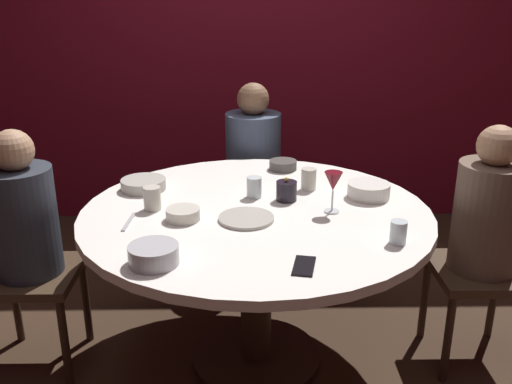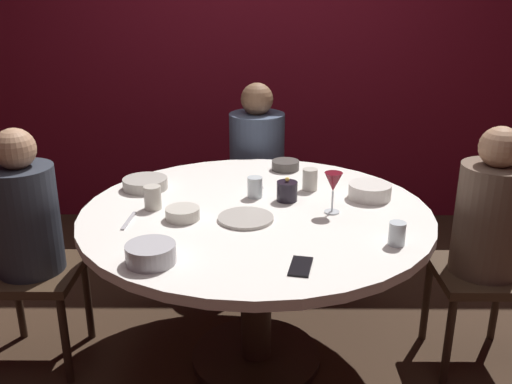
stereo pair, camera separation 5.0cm
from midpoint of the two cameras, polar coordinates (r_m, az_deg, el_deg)
The scene contains 21 objects.
ground_plane at distance 2.78m, azimuth -0.54°, elevation -16.40°, with size 8.00×8.00×0.00m, color #382619.
back_wall at distance 4.07m, azimuth -0.81°, elevation 15.11°, with size 6.00×0.10×2.60m, color maroon.
dining_table at distance 2.46m, azimuth -0.58°, elevation -4.71°, with size 1.49×1.49×0.76m.
seated_diner_left at distance 2.63m, azimuth -22.83°, elevation -3.19°, with size 0.40×0.40×1.11m.
seated_diner_back at distance 3.37m, azimuth -0.71°, elevation 3.69°, with size 0.40×0.40×1.13m.
seated_diner_right at distance 2.64m, azimuth 21.69°, elevation -2.82°, with size 0.40×0.40×1.12m.
candle_holder at distance 2.50m, azimuth 2.51°, elevation 0.11°, with size 0.09×0.09×0.11m.
wine_glass at distance 2.36m, azimuth 7.17°, elevation 0.89°, with size 0.08×0.08×0.18m.
dinner_plate at distance 2.30m, azimuth -1.60°, elevation -2.67°, with size 0.23×0.23×0.01m, color #B2ADA3.
cell_phone at distance 1.94m, azimuth 4.12°, elevation -7.43°, with size 0.07×0.14×0.01m, color black.
bowl_serving_large at distance 1.98m, azimuth -10.99°, elevation -6.21°, with size 0.17×0.17×0.07m, color #B7B7BC.
bowl_salad_center at distance 2.58m, azimuth 10.73°, elevation 0.17°, with size 0.19×0.19×0.07m, color silver.
bowl_small_white at distance 2.93m, azimuth 2.25°, elevation 2.73°, with size 0.14×0.14×0.05m, color #4C4742.
bowl_sauce_side at distance 2.70m, azimuth -11.78°, elevation 0.76°, with size 0.21×0.21×0.05m, color #B2ADA3.
bowl_rice_portion at distance 2.32m, azimuth -7.98°, elevation -2.23°, with size 0.14×0.14×0.05m, color beige.
cup_near_candle at distance 2.44m, azimuth -10.99°, elevation -0.63°, with size 0.07×0.07×0.10m, color beige.
cup_by_left_diner at distance 2.54m, azimuth -0.75°, elevation 0.48°, with size 0.07×0.07×0.09m, color silver.
cup_by_right_diner at distance 2.64m, azimuth 4.78°, elevation 1.30°, with size 0.07×0.07×0.10m, color beige.
cup_center_front at distance 2.15m, azimuth 13.49°, elevation -3.97°, with size 0.06×0.06×0.09m, color silver.
fork_near_plate at distance 2.34m, azimuth -13.27°, elevation -2.93°, with size 0.02×0.18×0.01m, color #B7B7BC.
knife_near_plate at distance 2.73m, azimuth -0.55°, elevation 0.99°, with size 0.02×0.18×0.01m, color #B7B7BC.
Camera 1 is at (-0.04, -2.24, 1.66)m, focal length 39.73 mm.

